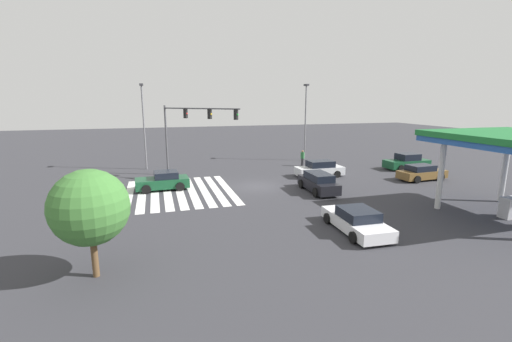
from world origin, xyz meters
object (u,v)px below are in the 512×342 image
car_1 (422,173)px  pedestrian (302,157)px  tree_corner_a (90,208)px  car_2 (320,169)px  car_5 (356,221)px  traffic_signal_mast (190,124)px  street_light_pole_b (306,116)px  street_light_pole_a (144,119)px  car_0 (407,162)px  car_3 (163,181)px  car_4 (318,182)px

car_1 → pedestrian: size_ratio=2.58×
pedestrian → tree_corner_a: bearing=3.4°
car_2 → pedestrian: bearing=-96.3°
car_1 → tree_corner_a: 27.80m
car_1 → car_5: (9.26, -12.63, -0.06)m
traffic_signal_mast → street_light_pole_b: bearing=67.4°
street_light_pole_a → street_light_pole_b: (-0.31, 18.18, 0.10)m
car_0 → pedestrian: pedestrian is taller
car_3 → street_light_pole_b: (-9.46, 16.73, 4.60)m
car_1 → car_4: 10.88m
car_2 → car_5: car_2 is taller
car_5 → pedestrian: bearing=-13.0°
street_light_pole_b → car_5: bearing=-17.3°
traffic_signal_mast → car_2: (2.83, 11.74, -4.28)m
car_5 → street_light_pole_b: bearing=-15.0°
car_1 → tree_corner_a: (10.56, -25.61, 2.28)m
tree_corner_a → car_4: bearing=122.8°
pedestrian → car_5: bearing=30.4°
car_0 → car_3: bearing=2.9°
street_light_pole_b → pedestrian: bearing=-27.7°
car_3 → pedestrian: bearing=-160.8°
street_light_pole_b → car_4: bearing=-20.1°
pedestrian → street_light_pole_a: 17.22m
traffic_signal_mast → pedestrian: bearing=56.3°
pedestrian → street_light_pole_a: street_light_pole_a is taller
car_2 → car_3: car_2 is taller
car_3 → car_4: 12.47m
street_light_pole_a → street_light_pole_b: 18.18m
street_light_pole_a → tree_corner_a: 23.04m
car_2 → car_3: (0.82, -14.39, -0.03)m
car_5 → street_light_pole_b: street_light_pole_b is taller
car_0 → car_4: size_ratio=1.03×
traffic_signal_mast → car_3: (3.65, -2.65, -4.30)m
car_2 → street_light_pole_b: (-8.64, 2.34, 4.57)m
traffic_signal_mast → tree_corner_a: size_ratio=1.48×
car_3 → car_5: (12.42, 9.94, -0.08)m
car_5 → street_light_pole_a: size_ratio=0.55×
traffic_signal_mast → car_2: 12.81m
car_5 → tree_corner_a: (1.31, -12.98, 2.34)m
car_4 → tree_corner_a: size_ratio=1.01×
car_0 → street_light_pole_a: bearing=-16.8°
traffic_signal_mast → car_1: (6.80, 19.92, -4.33)m
traffic_signal_mast → car_3: traffic_signal_mast is taller
car_2 → street_light_pole_b: 10.05m
street_light_pole_b → car_1: bearing=24.8°
car_5 → car_3: bearing=40.9°
car_4 → car_1: bearing=-83.2°
pedestrian → tree_corner_a: tree_corner_a is taller
car_4 → street_light_pole_b: size_ratio=0.51×
car_5 → car_4: bearing=-10.2°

